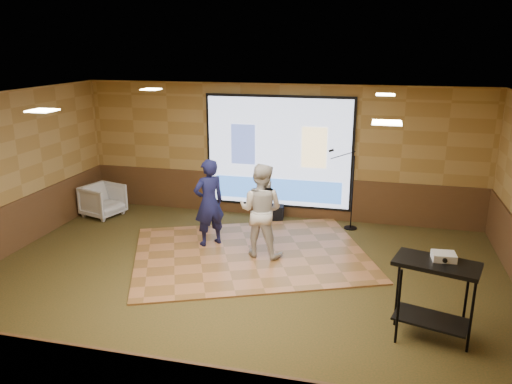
% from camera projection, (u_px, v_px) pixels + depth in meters
% --- Properties ---
extents(ground, '(9.00, 9.00, 0.00)m').
position_uv_depth(ground, '(237.00, 282.00, 8.30)').
color(ground, '#2E3317').
rests_on(ground, ground).
extents(room_shell, '(9.04, 7.04, 3.02)m').
position_uv_depth(room_shell, '(235.00, 160.00, 7.70)').
color(room_shell, '#A68345').
rests_on(room_shell, ground).
extents(wainscot_back, '(9.00, 0.04, 0.95)m').
position_uv_depth(wainscot_back, '(278.00, 196.00, 11.40)').
color(wainscot_back, '#51331B').
rests_on(wainscot_back, ground).
extents(wainscot_left, '(0.04, 7.00, 0.95)m').
position_uv_depth(wainscot_left, '(3.00, 233.00, 9.18)').
color(wainscot_left, '#51331B').
rests_on(wainscot_left, ground).
extents(projector_screen, '(3.32, 0.06, 2.52)m').
position_uv_depth(projector_screen, '(278.00, 153.00, 11.08)').
color(projector_screen, black).
rests_on(projector_screen, room_shell).
extents(downlight_nw, '(0.32, 0.32, 0.02)m').
position_uv_depth(downlight_nw, '(151.00, 89.00, 9.63)').
color(downlight_nw, '#F4E4B7').
rests_on(downlight_nw, room_shell).
extents(downlight_ne, '(0.32, 0.32, 0.02)m').
position_uv_depth(downlight_ne, '(385.00, 95.00, 8.63)').
color(downlight_ne, '#F4E4B7').
rests_on(downlight_ne, room_shell).
extents(downlight_sw, '(0.32, 0.32, 0.02)m').
position_uv_depth(downlight_sw, '(42.00, 111.00, 6.56)').
color(downlight_sw, '#F4E4B7').
rests_on(downlight_sw, room_shell).
extents(downlight_se, '(0.32, 0.32, 0.02)m').
position_uv_depth(downlight_se, '(387.00, 123.00, 5.56)').
color(downlight_se, '#F4E4B7').
rests_on(downlight_se, room_shell).
extents(dance_floor, '(5.20, 4.66, 0.03)m').
position_uv_depth(dance_floor, '(251.00, 253.00, 9.41)').
color(dance_floor, '#A5683C').
rests_on(dance_floor, ground).
extents(player_left, '(0.73, 0.73, 1.71)m').
position_uv_depth(player_left, '(209.00, 203.00, 9.58)').
color(player_left, '#151744').
rests_on(player_left, dance_floor).
extents(player_right, '(0.93, 0.76, 1.74)m').
position_uv_depth(player_right, '(261.00, 210.00, 9.08)').
color(player_right, beige).
rests_on(player_right, dance_floor).
extents(av_table, '(1.06, 0.56, 1.11)m').
position_uv_depth(av_table, '(435.00, 283.00, 6.51)').
color(av_table, black).
rests_on(av_table, ground).
extents(projector, '(0.31, 0.26, 0.10)m').
position_uv_depth(projector, '(444.00, 256.00, 6.47)').
color(projector, white).
rests_on(projector, av_table).
extents(mic_stand, '(0.68, 0.28, 1.73)m').
position_uv_depth(mic_stand, '(349.00, 206.00, 10.61)').
color(mic_stand, black).
rests_on(mic_stand, ground).
extents(banquet_chair, '(1.00, 0.98, 0.73)m').
position_uv_depth(banquet_chair, '(103.00, 201.00, 11.42)').
color(banquet_chair, gray).
rests_on(banquet_chair, ground).
extents(duffel_bag, '(0.53, 0.39, 0.31)m').
position_uv_depth(duffel_bag, '(272.00, 212.00, 11.30)').
color(duffel_bag, black).
rests_on(duffel_bag, ground).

